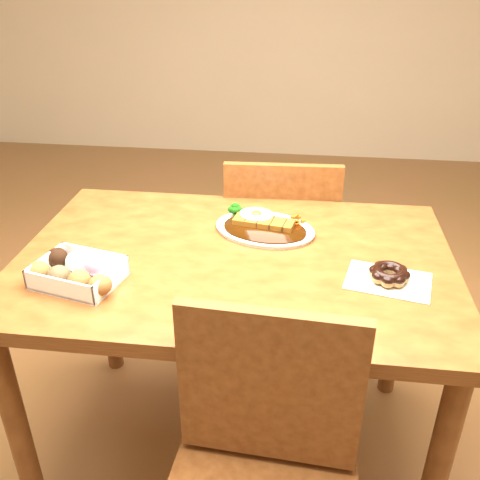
# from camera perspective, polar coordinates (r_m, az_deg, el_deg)

# --- Properties ---
(ground) EXTENTS (6.00, 6.00, 0.00)m
(ground) POSITION_cam_1_polar(r_m,az_deg,el_deg) (1.97, -0.44, -20.94)
(ground) COLOR brown
(ground) RESTS_ON ground
(table) EXTENTS (1.20, 0.80, 0.75)m
(table) POSITION_cam_1_polar(r_m,az_deg,el_deg) (1.53, -0.53, -4.89)
(table) COLOR #552911
(table) RESTS_ON ground
(chair_far) EXTENTS (0.44, 0.44, 0.87)m
(chair_far) POSITION_cam_1_polar(r_m,az_deg,el_deg) (2.07, 4.30, -0.97)
(chair_far) COLOR #552911
(chair_far) RESTS_ON ground
(katsu_curry_plate) EXTENTS (0.34, 0.28, 0.06)m
(katsu_curry_plate) POSITION_cam_1_polar(r_m,az_deg,el_deg) (1.61, 2.52, 1.50)
(katsu_curry_plate) COLOR white
(katsu_curry_plate) RESTS_ON table
(donut_box) EXTENTS (0.24, 0.20, 0.06)m
(donut_box) POSITION_cam_1_polar(r_m,az_deg,el_deg) (1.41, -17.12, -3.25)
(donut_box) COLOR white
(donut_box) RESTS_ON table
(pon_de_ring) EXTENTS (0.24, 0.19, 0.04)m
(pon_de_ring) POSITION_cam_1_polar(r_m,az_deg,el_deg) (1.41, 15.63, -3.56)
(pon_de_ring) COLOR silver
(pon_de_ring) RESTS_ON table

